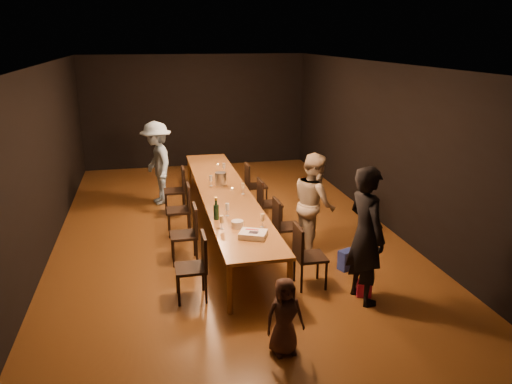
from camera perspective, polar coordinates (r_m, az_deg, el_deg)
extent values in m
plane|color=#482812|center=(9.33, -3.50, -4.34)|extent=(10.00, 10.00, 0.00)
cube|color=black|center=(13.77, -6.92, 9.14)|extent=(6.00, 0.04, 3.00)
cube|color=black|center=(4.27, 6.85, -9.95)|extent=(6.00, 0.04, 3.00)
cube|color=black|center=(8.96, -23.04, 3.41)|extent=(0.04, 10.00, 3.00)
cube|color=black|center=(9.79, 14.03, 5.38)|extent=(0.04, 10.00, 3.00)
cube|color=silver|center=(8.68, -3.87, 14.38)|extent=(6.00, 10.00, 0.04)
cube|color=brown|center=(9.09, -3.58, -0.09)|extent=(0.90, 6.00, 0.05)
cylinder|color=brown|center=(6.53, -3.03, -11.01)|extent=(0.08, 0.08, 0.70)
cylinder|color=brown|center=(6.69, 3.86, -10.30)|extent=(0.08, 0.08, 0.70)
cylinder|color=brown|center=(11.92, -7.62, 2.17)|extent=(0.08, 0.08, 0.70)
cylinder|color=brown|center=(12.01, -3.81, 2.40)|extent=(0.08, 0.08, 0.70)
imported|color=black|center=(6.76, 12.46, -4.84)|extent=(0.56, 0.75, 1.89)
imported|color=tan|center=(8.19, 6.66, -1.31)|extent=(0.65, 0.83, 1.68)
imported|color=#8DB3DA|center=(10.75, -11.23, 3.25)|extent=(0.89, 1.26, 1.77)
imported|color=#3F2A23|center=(5.75, 3.29, -14.00)|extent=(0.48, 0.33, 0.92)
cube|color=#D11F5A|center=(7.18, 12.25, -10.74)|extent=(0.22, 0.16, 0.23)
cube|color=#223596|center=(7.88, 10.34, -7.64)|extent=(0.29, 0.25, 0.31)
cube|color=white|center=(7.02, -0.33, -4.87)|extent=(0.46, 0.42, 0.08)
cube|color=black|center=(6.98, -0.28, -4.63)|extent=(0.15, 0.14, 0.00)
cube|color=red|center=(7.07, -0.46, -4.32)|extent=(0.19, 0.11, 0.00)
cylinder|color=white|center=(7.37, -2.15, -3.69)|extent=(0.19, 0.19, 0.10)
cylinder|color=#B3B3B8|center=(9.47, -4.05, 1.53)|extent=(0.28, 0.28, 0.24)
cylinder|color=#B2B7B2|center=(6.94, 0.65, -5.37)|extent=(0.05, 0.05, 0.03)
cylinder|color=#B2B7B2|center=(9.18, -2.75, 0.37)|extent=(0.05, 0.05, 0.03)
cylinder|color=#B2B7B2|center=(10.94, -4.39, 3.14)|extent=(0.05, 0.05, 0.03)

